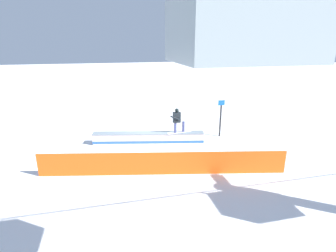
{
  "coord_description": "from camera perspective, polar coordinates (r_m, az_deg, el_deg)",
  "views": [
    {
      "loc": [
        2.24,
        14.11,
        5.66
      ],
      "look_at": [
        -0.87,
        1.18,
        1.36
      ],
      "focal_mm": 28.22,
      "sensor_mm": 36.0,
      "label": 1
    }
  ],
  "objects": [
    {
      "name": "grind_box",
      "position": [
        15.26,
        -4.2,
        -2.7
      ],
      "size": [
        6.3,
        1.82,
        0.66
      ],
      "color": "white",
      "rests_on": "ground_plane"
    },
    {
      "name": "snowboarder",
      "position": [
        14.88,
        2.05,
        1.37
      ],
      "size": [
        1.46,
        0.53,
        1.42
      ],
      "color": "silver",
      "rests_on": "grind_box"
    },
    {
      "name": "ground_plane",
      "position": [
        15.36,
        -4.18,
        -3.75
      ],
      "size": [
        120.0,
        120.0,
        0.0
      ],
      "primitive_type": "plane",
      "color": "white"
    },
    {
      "name": "trail_marker",
      "position": [
        16.4,
        11.28,
        1.82
      ],
      "size": [
        0.4,
        0.1,
        2.28
      ],
      "color": "#262628",
      "rests_on": "ground_plane"
    },
    {
      "name": "safety_fence",
      "position": [
        11.7,
        -1.1,
        -8.11
      ],
      "size": [
        10.67,
        2.27,
        1.05
      ],
      "primitive_type": "cube",
      "rotation": [
        0.0,
        0.0,
        -0.2
      ],
      "color": "#FA5B16",
      "rests_on": "ground_plane"
    }
  ]
}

